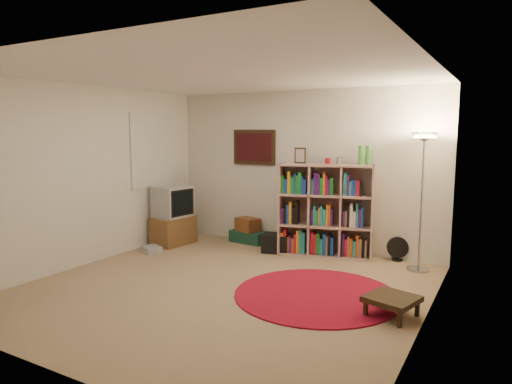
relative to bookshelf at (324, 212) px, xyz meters
The scene contains 12 objects.
room 2.07m from the bookshelf, 106.47° to the right, with size 4.54×4.54×2.54m.
bookshelf is the anchor object (origin of this frame).
floor_lamp 1.64m from the bookshelf, ahead, with size 0.40×0.40×1.85m.
floor_fan 1.18m from the bookshelf, 13.69° to the left, with size 0.31×0.20×0.35m.
tv_stand 2.50m from the bookshelf, 167.05° to the right, with size 0.55×0.72×0.97m.
dvd_box 2.72m from the bookshelf, 154.29° to the right, with size 0.36×0.33×0.10m.
suitcase 1.52m from the bookshelf, behind, with size 0.64×0.45×0.20m.
wicker_basket 1.47m from the bookshelf, behind, with size 0.46×0.39×0.22m.
duffel_bag 0.91m from the bookshelf, 167.02° to the right, with size 0.48×0.43×0.28m.
paper_towel 0.87m from the bookshelf, behind, with size 0.13×0.13×0.26m.
red_rug 1.84m from the bookshelf, 71.57° to the right, with size 1.89×1.89×0.02m.
side_table 2.37m from the bookshelf, 51.93° to the right, with size 0.57×0.57×0.21m.
Camera 1 is at (2.91, -4.40, 1.87)m, focal length 32.00 mm.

